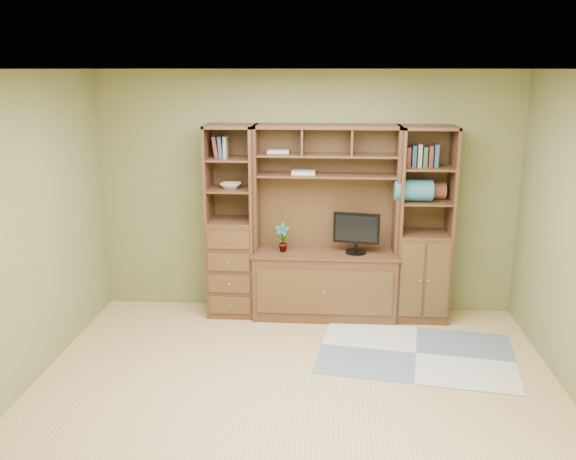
# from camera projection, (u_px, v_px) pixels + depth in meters

# --- Properties ---
(room) EXTENTS (4.60, 4.10, 2.64)m
(room) POSITION_uv_depth(u_px,v_px,m) (295.00, 245.00, 4.64)
(room) COLOR tan
(room) RESTS_ON ground
(center_hutch) EXTENTS (1.54, 0.53, 2.05)m
(center_hutch) POSITION_uv_depth(u_px,v_px,m) (326.00, 224.00, 6.37)
(center_hutch) COLOR #4C2C1A
(center_hutch) RESTS_ON ground
(left_tower) EXTENTS (0.50, 0.45, 2.05)m
(left_tower) POSITION_uv_depth(u_px,v_px,m) (231.00, 222.00, 6.47)
(left_tower) COLOR #4C2C1A
(left_tower) RESTS_ON ground
(right_tower) EXTENTS (0.55, 0.45, 2.05)m
(right_tower) POSITION_uv_depth(u_px,v_px,m) (424.00, 225.00, 6.34)
(right_tower) COLOR #4C2C1A
(right_tower) RESTS_ON ground
(rug) EXTENTS (1.95, 1.45, 0.01)m
(rug) POSITION_uv_depth(u_px,v_px,m) (416.00, 353.00, 5.74)
(rug) COLOR #9CA1A1
(rug) RESTS_ON ground
(monitor) EXTENTS (0.52, 0.30, 0.59)m
(monitor) POSITION_uv_depth(u_px,v_px,m) (357.00, 226.00, 6.31)
(monitor) COLOR black
(monitor) RESTS_ON center_hutch
(orchid) EXTENTS (0.16, 0.11, 0.31)m
(orchid) POSITION_uv_depth(u_px,v_px,m) (282.00, 238.00, 6.40)
(orchid) COLOR #AD523A
(orchid) RESTS_ON center_hutch
(magazines) EXTENTS (0.24, 0.18, 0.04)m
(magazines) POSITION_uv_depth(u_px,v_px,m) (304.00, 172.00, 6.33)
(magazines) COLOR #BEB4A2
(magazines) RESTS_ON center_hutch
(bowl) EXTENTS (0.22, 0.22, 0.05)m
(bowl) POSITION_uv_depth(u_px,v_px,m) (231.00, 186.00, 6.37)
(bowl) COLOR silver
(bowl) RESTS_ON left_tower
(blanket_teal) EXTENTS (0.38, 0.22, 0.22)m
(blanket_teal) POSITION_uv_depth(u_px,v_px,m) (413.00, 190.00, 6.20)
(blanket_teal) COLOR #2B6173
(blanket_teal) RESTS_ON right_tower
(blanket_red) EXTENTS (0.31, 0.17, 0.17)m
(blanket_red) POSITION_uv_depth(u_px,v_px,m) (430.00, 191.00, 6.32)
(blanket_red) COLOR brown
(blanket_red) RESTS_ON right_tower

